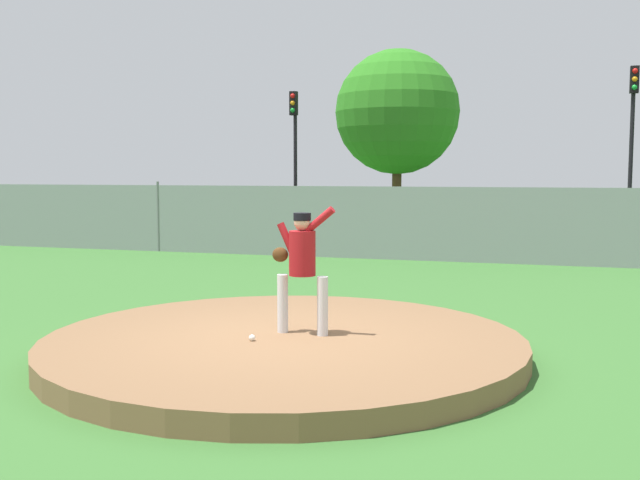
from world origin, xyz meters
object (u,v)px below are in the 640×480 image
at_px(pitcher_youth, 301,260).
at_px(parked_car_silver, 165,212).
at_px(parked_car_charcoal, 416,217).
at_px(parked_car_red, 255,214).
at_px(traffic_light_far, 632,123).
at_px(traffic_light_near, 295,136).
at_px(baseball, 252,338).

distance_m(pitcher_youth, parked_car_silver, 17.88).
height_order(parked_car_charcoal, parked_car_red, parked_car_red).
relative_size(pitcher_youth, traffic_light_far, 0.27).
distance_m(parked_car_red, traffic_light_near, 5.19).
bearing_deg(traffic_light_far, baseball, -106.86).
bearing_deg(pitcher_youth, parked_car_silver, 124.30).
xyz_separation_m(traffic_light_near, traffic_light_far, (12.07, 0.18, 0.29)).
height_order(baseball, traffic_light_far, traffic_light_far).
distance_m(baseball, parked_car_charcoal, 15.01).
relative_size(traffic_light_near, traffic_light_far, 0.92).
height_order(parked_car_silver, parked_car_red, parked_car_silver).
bearing_deg(parked_car_red, traffic_light_far, 21.00).
bearing_deg(parked_car_red, baseball, -67.83).
xyz_separation_m(pitcher_youth, traffic_light_near, (-6.62, 18.68, 2.43)).
xyz_separation_m(baseball, traffic_light_far, (5.88, 19.39, 3.58)).
distance_m(parked_car_charcoal, traffic_light_far, 8.48).
distance_m(baseball, parked_car_silver, 18.10).
relative_size(parked_car_red, traffic_light_far, 0.84).
bearing_deg(traffic_light_near, pitcher_youth, -70.49).
xyz_separation_m(parked_car_charcoal, parked_car_silver, (-8.95, 0.31, 0.00)).
relative_size(baseball, parked_car_red, 0.02).
relative_size(pitcher_youth, traffic_light_near, 0.29).
bearing_deg(baseball, parked_car_charcoal, 92.66).
height_order(baseball, traffic_light_near, traffic_light_near).
relative_size(baseball, traffic_light_near, 0.01).
bearing_deg(parked_car_red, parked_car_charcoal, 1.83).
bearing_deg(traffic_light_far, pitcher_youth, -106.12).
bearing_deg(pitcher_youth, parked_car_red, 114.34).
bearing_deg(pitcher_youth, traffic_light_far, 73.88).
distance_m(traffic_light_near, traffic_light_far, 12.07).
height_order(baseball, parked_car_silver, parked_car_silver).
height_order(baseball, parked_car_charcoal, parked_car_charcoal).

